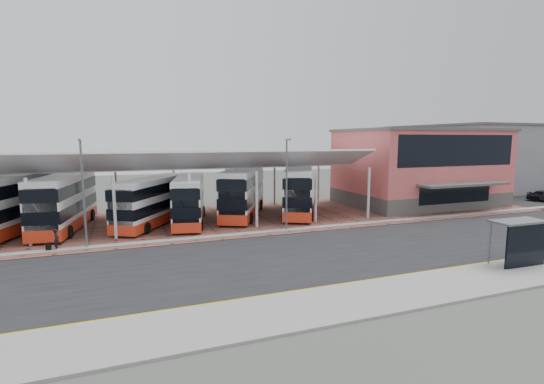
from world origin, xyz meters
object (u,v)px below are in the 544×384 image
object	(u,v)px
bus_1	(65,202)
bus_shelter	(525,237)
bus_3	(189,200)
bus_0	(4,207)
bus_5	(299,191)
terminal	(419,167)
pedestrian	(57,240)
bus_2	(152,202)
bus_4	(243,192)

from	to	relation	value
bus_1	bus_shelter	xyz separation A→B (m)	(28.43, -21.94, -0.56)
bus_3	bus_0	bearing A→B (deg)	-167.24
bus_5	bus_shelter	distance (m)	22.10
bus_0	bus_5	xyz separation A→B (m)	(26.85, 0.63, -0.03)
terminal	pedestrian	bearing A→B (deg)	-169.08
bus_2	bus_3	size ratio (longest dim) A/B	0.95
terminal	bus_shelter	bearing A→B (deg)	-116.09
bus_0	pedestrian	world-z (taller)	bus_0
bus_1	bus_3	xyz separation A→B (m)	(10.82, -1.20, -0.20)
terminal	bus_2	xyz separation A→B (m)	(-31.82, -1.08, -2.40)
bus_4	bus_shelter	xyz separation A→B (m)	(11.82, -22.22, -0.62)
terminal	bus_0	bearing A→B (deg)	-178.21
bus_2	bus_1	bearing A→B (deg)	-155.87
bus_0	bus_shelter	world-z (taller)	bus_0
bus_4	bus_shelter	size ratio (longest dim) A/B	3.34
terminal	bus_5	world-z (taller)	terminal
bus_0	bus_5	size ratio (longest dim) A/B	1.03
bus_1	bus_5	distance (m)	22.58
bus_0	bus_2	size ratio (longest dim) A/B	1.19
bus_2	bus_5	world-z (taller)	bus_5
bus_5	terminal	bearing A→B (deg)	28.64
bus_2	bus_4	size ratio (longest dim) A/B	0.87
bus_1	bus_2	size ratio (longest dim) A/B	1.15
bus_0	terminal	bearing A→B (deg)	20.35
bus_3	bus_4	size ratio (longest dim) A/B	0.92
bus_1	bus_3	distance (m)	10.89
bus_2	bus_4	world-z (taller)	bus_4
bus_4	bus_5	bearing A→B (deg)	17.86
pedestrian	bus_3	bearing A→B (deg)	-60.93
terminal	bus_shelter	size ratio (longest dim) A/B	5.14
bus_1	pedestrian	world-z (taller)	bus_1
bus_0	bus_shelter	distance (m)	38.70
terminal	bus_2	world-z (taller)	terminal
bus_5	pedestrian	size ratio (longest dim) A/B	7.60
terminal	bus_4	world-z (taller)	terminal
bus_4	pedestrian	size ratio (longest dim) A/B	7.61
bus_0	bus_2	xyz separation A→B (m)	(11.68, 0.28, -0.28)
bus_1	pedestrian	bearing A→B (deg)	-78.64
bus_2	bus_3	bearing A→B (deg)	28.24
bus_0	bus_shelter	size ratio (longest dim) A/B	3.45
bus_3	terminal	bearing A→B (deg)	15.08
terminal	bus_4	size ratio (longest dim) A/B	1.54
terminal	bus_5	bearing A→B (deg)	-177.49
bus_shelter	bus_0	bearing A→B (deg)	149.59
bus_5	bus_0	bearing A→B (deg)	-152.53
bus_0	bus_1	xyz separation A→B (m)	(4.27, 1.27, -0.08)
bus_shelter	bus_5	bearing A→B (deg)	107.27
bus_1	bus_2	distance (m)	7.47
bus_4	bus_5	xyz separation A→B (m)	(5.96, -0.91, -0.01)
bus_1	bus_2	xyz separation A→B (m)	(7.40, -0.99, -0.20)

